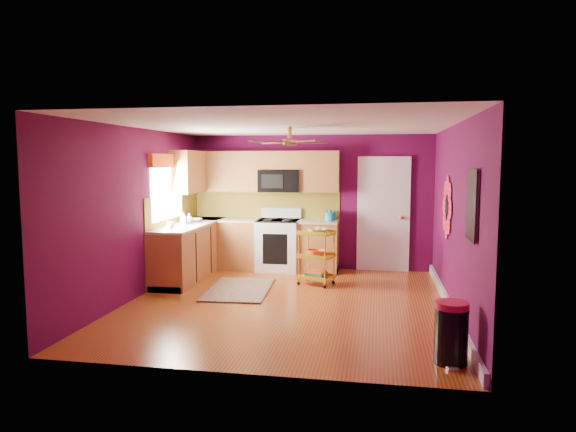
# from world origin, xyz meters

# --- Properties ---
(ground) EXTENTS (5.00, 5.00, 0.00)m
(ground) POSITION_xyz_m (0.00, 0.00, 0.00)
(ground) COLOR brown
(ground) RESTS_ON ground
(room_envelope) EXTENTS (4.54, 5.04, 2.52)m
(room_envelope) POSITION_xyz_m (0.03, 0.00, 1.63)
(room_envelope) COLOR #4F0939
(room_envelope) RESTS_ON ground
(lower_cabinets) EXTENTS (2.81, 2.31, 0.94)m
(lower_cabinets) POSITION_xyz_m (-1.35, 1.82, 0.43)
(lower_cabinets) COLOR brown
(lower_cabinets) RESTS_ON ground
(electric_range) EXTENTS (0.76, 0.66, 1.13)m
(electric_range) POSITION_xyz_m (-0.55, 2.17, 0.48)
(electric_range) COLOR white
(electric_range) RESTS_ON ground
(upper_cabinetry) EXTENTS (2.80, 2.30, 1.26)m
(upper_cabinetry) POSITION_xyz_m (-1.24, 2.17, 1.80)
(upper_cabinetry) COLOR brown
(upper_cabinetry) RESTS_ON ground
(left_window) EXTENTS (0.08, 1.35, 1.08)m
(left_window) POSITION_xyz_m (-2.22, 1.05, 1.74)
(left_window) COLOR white
(left_window) RESTS_ON ground
(panel_door) EXTENTS (0.95, 0.11, 2.15)m
(panel_door) POSITION_xyz_m (1.35, 2.47, 1.02)
(panel_door) COLOR white
(panel_door) RESTS_ON ground
(right_wall_art) EXTENTS (0.04, 2.74, 1.04)m
(right_wall_art) POSITION_xyz_m (2.23, -0.34, 1.44)
(right_wall_art) COLOR black
(right_wall_art) RESTS_ON ground
(ceiling_fan) EXTENTS (1.01, 1.01, 0.26)m
(ceiling_fan) POSITION_xyz_m (0.00, 0.20, 2.29)
(ceiling_fan) COLOR #BF8C3F
(ceiling_fan) RESTS_ON ground
(shag_rug) EXTENTS (1.03, 1.58, 0.02)m
(shag_rug) POSITION_xyz_m (-0.87, 0.59, 0.01)
(shag_rug) COLOR black
(shag_rug) RESTS_ON ground
(rolling_cart) EXTENTS (0.63, 0.55, 0.96)m
(rolling_cart) POSITION_xyz_m (0.28, 1.17, 0.50)
(rolling_cart) COLOR gold
(rolling_cart) RESTS_ON ground
(trash_can) EXTENTS (0.41, 0.41, 0.63)m
(trash_can) POSITION_xyz_m (1.99, -1.89, 0.31)
(trash_can) COLOR black
(trash_can) RESTS_ON ground
(teal_kettle) EXTENTS (0.18, 0.18, 0.21)m
(teal_kettle) POSITION_xyz_m (0.40, 2.16, 1.02)
(teal_kettle) COLOR teal
(teal_kettle) RESTS_ON lower_cabinets
(toaster) EXTENTS (0.22, 0.15, 0.18)m
(toaster) POSITION_xyz_m (0.40, 2.31, 1.03)
(toaster) COLOR beige
(toaster) RESTS_ON lower_cabinets
(soap_bottle_a) EXTENTS (0.10, 0.10, 0.21)m
(soap_bottle_a) POSITION_xyz_m (-1.99, 1.18, 1.05)
(soap_bottle_a) COLOR #EA3F72
(soap_bottle_a) RESTS_ON lower_cabinets
(soap_bottle_b) EXTENTS (0.13, 0.13, 0.17)m
(soap_bottle_b) POSITION_xyz_m (-1.98, 1.40, 1.03)
(soap_bottle_b) COLOR white
(soap_bottle_b) RESTS_ON lower_cabinets
(counter_dish) EXTENTS (0.24, 0.24, 0.06)m
(counter_dish) POSITION_xyz_m (-1.95, 1.60, 0.97)
(counter_dish) COLOR white
(counter_dish) RESTS_ON lower_cabinets
(counter_cup) EXTENTS (0.13, 0.13, 0.10)m
(counter_cup) POSITION_xyz_m (-2.02, 0.68, 0.99)
(counter_cup) COLOR white
(counter_cup) RESTS_ON lower_cabinets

